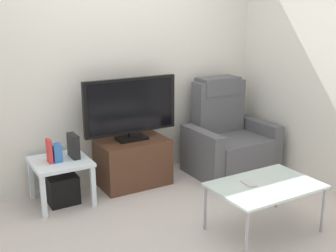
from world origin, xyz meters
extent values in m
plane|color=#BCB2AD|center=(0.00, 0.00, 0.00)|extent=(6.40, 6.40, 0.00)
cube|color=silver|center=(0.00, 1.13, 1.30)|extent=(6.40, 0.06, 2.60)
cube|color=silver|center=(1.88, 0.00, 1.30)|extent=(0.06, 4.48, 2.60)
cube|color=#4C2D1E|center=(0.11, 0.83, 0.25)|extent=(0.74, 0.48, 0.50)
cube|color=black|center=(0.11, 0.60, 0.35)|extent=(0.68, 0.02, 0.02)
cube|color=black|center=(0.11, 0.65, 0.39)|extent=(0.34, 0.11, 0.04)
cube|color=black|center=(0.11, 0.85, 0.52)|extent=(0.32, 0.20, 0.03)
cube|color=black|center=(0.11, 0.85, 0.56)|extent=(0.06, 0.04, 0.05)
cube|color=black|center=(0.11, 0.85, 0.87)|extent=(1.04, 0.05, 0.59)
cube|color=black|center=(0.11, 0.82, 0.87)|extent=(0.96, 0.01, 0.53)
cube|color=#515156|center=(1.26, 0.58, 0.21)|extent=(0.70, 0.72, 0.42)
cube|color=#515156|center=(1.26, 0.85, 0.73)|extent=(0.64, 0.20, 0.62)
cube|color=#515156|center=(1.26, 0.87, 0.98)|extent=(0.50, 0.26, 0.20)
cube|color=#515156|center=(0.84, 0.58, 0.28)|extent=(0.14, 0.68, 0.56)
cube|color=#515156|center=(1.68, 0.58, 0.28)|extent=(0.14, 0.68, 0.56)
cube|color=silver|center=(-0.70, 0.76, 0.43)|extent=(0.54, 0.54, 0.04)
cube|color=silver|center=(-0.94, 0.53, 0.20)|extent=(0.04, 0.04, 0.41)
cube|color=silver|center=(-0.47, 0.53, 0.20)|extent=(0.04, 0.04, 0.41)
cube|color=silver|center=(-0.94, 1.00, 0.20)|extent=(0.04, 0.04, 0.41)
cube|color=silver|center=(-0.47, 1.00, 0.20)|extent=(0.04, 0.04, 0.41)
cube|color=black|center=(-0.70, 0.76, 0.14)|extent=(0.29, 0.29, 0.29)
cube|color=red|center=(-0.80, 0.74, 0.56)|extent=(0.03, 0.11, 0.23)
cube|color=#3366B2|center=(-0.75, 0.74, 0.53)|extent=(0.05, 0.12, 0.17)
cube|color=#3366B2|center=(-0.71, 0.74, 0.53)|extent=(0.04, 0.11, 0.17)
cube|color=black|center=(-0.56, 0.77, 0.56)|extent=(0.07, 0.20, 0.23)
cube|color=#B2C6C1|center=(0.63, -0.66, 0.42)|extent=(0.90, 0.60, 0.02)
cylinder|color=gray|center=(0.21, -0.93, 0.21)|extent=(0.02, 0.02, 0.41)
cylinder|color=gray|center=(1.05, -0.93, 0.21)|extent=(0.02, 0.02, 0.41)
cylinder|color=gray|center=(0.21, -0.39, 0.21)|extent=(0.02, 0.02, 0.41)
cylinder|color=gray|center=(1.05, -0.39, 0.21)|extent=(0.02, 0.02, 0.41)
cube|color=#B7B7BC|center=(0.51, -0.58, 0.44)|extent=(0.09, 0.16, 0.01)
camera|label=1|loc=(-1.73, -3.06, 1.85)|focal=44.87mm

